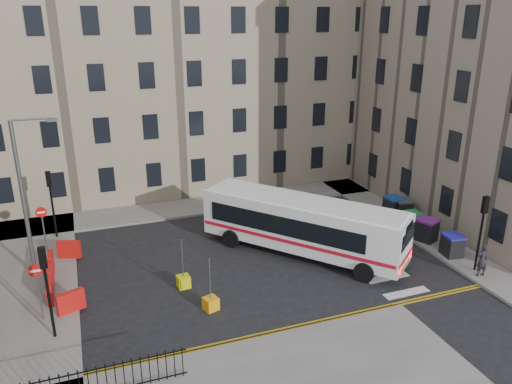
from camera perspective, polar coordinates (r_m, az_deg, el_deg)
ground at (r=28.51m, az=3.04°, el=-7.01°), size 120.00×120.00×0.00m
pavement_north at (r=34.63m, az=-11.84°, el=-2.28°), size 36.00×3.20×0.15m
pavement_east at (r=35.75m, az=13.87°, el=-1.74°), size 2.40×26.00×0.15m
pavement_west at (r=27.73m, az=-26.01°, el=-9.82°), size 6.00×22.00×0.15m
terrace_north at (r=39.18m, az=-15.84°, el=12.88°), size 38.30×10.80×17.20m
corner_east at (r=40.80m, az=26.31°, el=13.29°), size 17.80×24.30×19.20m
traffic_light_east at (r=27.75m, az=24.46°, el=-3.13°), size 0.28×0.22×4.10m
traffic_light_nw at (r=31.50m, az=-22.41°, el=-0.21°), size 0.28×0.22×4.10m
traffic_light_sw at (r=21.81m, az=-22.88°, el=-9.10°), size 0.28×0.22×4.10m
streetlamp at (r=26.86m, az=-25.09°, el=-0.60°), size 0.50×0.22×8.14m
no_entry_north at (r=29.92m, az=-23.23°, el=-2.99°), size 0.60×0.08×3.00m
no_entry_south at (r=23.55m, az=-23.75°, el=-9.24°), size 0.60×0.08×3.00m
roadworks_barriers at (r=26.81m, az=-21.67°, el=-8.78°), size 1.66×6.26×1.00m
bus at (r=27.84m, az=5.29°, el=-3.62°), size 9.37×10.57×3.15m
wheelie_bin_a at (r=29.73m, az=21.51°, el=-5.66°), size 1.09×1.21×1.21m
wheelie_bin_b at (r=31.09m, az=18.85°, el=-4.08°), size 1.43×1.51×1.33m
wheelie_bin_c at (r=32.11m, az=17.42°, el=-3.26°), size 1.04×1.17×1.22m
wheelie_bin_d at (r=33.95m, az=16.44°, el=-1.84°), size 1.25×1.36×1.28m
wheelie_bin_e at (r=34.09m, az=15.46°, el=-1.62°), size 1.12×1.26×1.31m
pedestrian at (r=27.96m, az=24.43°, el=-7.10°), size 0.67×0.46×1.77m
bollard_yellow at (r=23.47m, az=-5.19°, el=-12.58°), size 0.76×0.76×0.60m
bollard_chevron at (r=25.34m, az=-8.28°, el=-10.10°), size 0.65×0.65×0.60m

